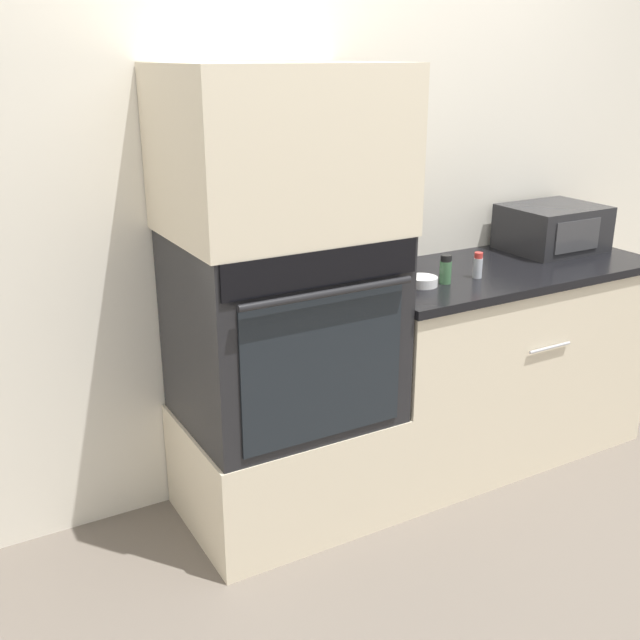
{
  "coord_description": "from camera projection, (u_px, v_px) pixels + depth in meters",
  "views": [
    {
      "loc": [
        -1.54,
        -1.99,
        1.72
      ],
      "look_at": [
        -0.28,
        0.21,
        0.82
      ],
      "focal_mm": 42.0,
      "sensor_mm": 36.0,
      "label": 1
    }
  ],
  "objects": [
    {
      "name": "condiment_jar_mid",
      "position": [
        478.0,
        265.0,
        3.0
      ],
      "size": [
        0.04,
        0.04,
        0.1
      ],
      "color": "silver",
      "rests_on": "counter_unit"
    },
    {
      "name": "oven_cabinet_upper",
      "position": [
        280.0,
        150.0,
        2.52
      ],
      "size": [
        0.77,
        0.6,
        0.56
      ],
      "color": "beige",
      "rests_on": "wall_oven"
    },
    {
      "name": "wall_back",
      "position": [
        329.0,
        178.0,
        3.02
      ],
      "size": [
        8.0,
        0.05,
        2.5
      ],
      "color": "silver",
      "rests_on": "ground_plane"
    },
    {
      "name": "ground_plane",
      "position": [
        409.0,
        520.0,
        2.93
      ],
      "size": [
        12.0,
        12.0,
        0.0
      ],
      "primitive_type": "plane",
      "color": "#6B6056"
    },
    {
      "name": "knife_block",
      "position": [
        393.0,
        252.0,
        3.04
      ],
      "size": [
        0.11,
        0.15,
        0.23
      ],
      "color": "black",
      "rests_on": "counter_unit"
    },
    {
      "name": "condiment_jar_near",
      "position": [
        446.0,
        270.0,
        2.93
      ],
      "size": [
        0.05,
        0.05,
        0.11
      ],
      "color": "#427047",
      "rests_on": "counter_unit"
    },
    {
      "name": "wall_oven",
      "position": [
        284.0,
        326.0,
        2.73
      ],
      "size": [
        0.75,
        0.64,
        0.71
      ],
      "color": "black",
      "rests_on": "oven_cabinet_base"
    },
    {
      "name": "condiment_jar_far",
      "position": [
        397.0,
        278.0,
        2.83
      ],
      "size": [
        0.04,
        0.04,
        0.1
      ],
      "color": "brown",
      "rests_on": "counter_unit"
    },
    {
      "name": "bowl",
      "position": [
        423.0,
        281.0,
        2.91
      ],
      "size": [
        0.12,
        0.12,
        0.04
      ],
      "color": "white",
      "rests_on": "counter_unit"
    },
    {
      "name": "oven_cabinet_base",
      "position": [
        286.0,
        463.0,
        2.92
      ],
      "size": [
        0.77,
        0.6,
        0.43
      ],
      "color": "beige",
      "rests_on": "ground_plane"
    },
    {
      "name": "counter_unit",
      "position": [
        494.0,
        359.0,
        3.34
      ],
      "size": [
        1.35,
        0.63,
        0.87
      ],
      "color": "beige",
      "rests_on": "ground_plane"
    },
    {
      "name": "microwave",
      "position": [
        552.0,
        228.0,
        3.42
      ],
      "size": [
        0.43,
        0.35,
        0.2
      ],
      "color": "#232326",
      "rests_on": "counter_unit"
    }
  ]
}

